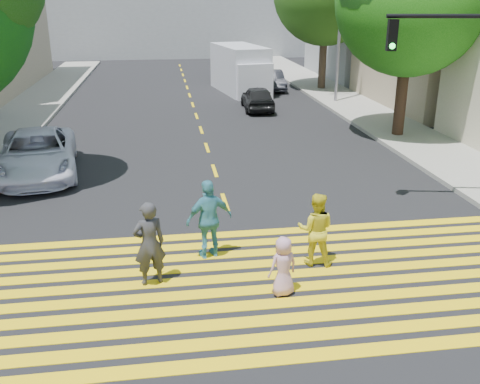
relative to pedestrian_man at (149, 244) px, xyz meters
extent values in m
plane|color=black|center=(2.06, -1.60, -0.90)|extent=(120.00, 120.00, 0.00)
cube|color=gray|center=(-6.44, 20.40, -0.83)|extent=(3.00, 40.00, 0.15)
cube|color=gray|center=(10.56, 13.40, -0.83)|extent=(3.00, 60.00, 0.15)
cube|color=yellow|center=(2.06, -2.80, -0.90)|extent=(13.40, 0.35, 0.01)
cube|color=yellow|center=(2.06, -2.25, -0.90)|extent=(13.40, 0.35, 0.01)
cube|color=yellow|center=(2.06, -1.70, -0.90)|extent=(13.40, 0.35, 0.01)
cube|color=yellow|center=(2.06, -1.15, -0.90)|extent=(13.40, 0.35, 0.01)
cube|color=yellow|center=(2.06, -0.60, -0.90)|extent=(13.40, 0.35, 0.01)
cube|color=yellow|center=(2.06, -0.05, -0.90)|extent=(13.40, 0.35, 0.01)
cube|color=yellow|center=(2.06, 0.50, -0.90)|extent=(13.40, 0.35, 0.01)
cube|color=yellow|center=(2.06, 1.05, -0.90)|extent=(13.40, 0.35, 0.01)
cube|color=yellow|center=(2.06, 1.60, -0.90)|extent=(13.40, 0.35, 0.01)
cube|color=yellow|center=(2.06, 2.15, -0.90)|extent=(13.40, 0.35, 0.01)
cube|color=yellow|center=(2.06, 4.40, -0.90)|extent=(0.12, 1.40, 0.01)
cube|color=yellow|center=(2.06, 7.40, -0.90)|extent=(0.12, 1.40, 0.01)
cube|color=yellow|center=(2.06, 10.40, -0.90)|extent=(0.12, 1.40, 0.01)
cube|color=yellow|center=(2.06, 13.40, -0.90)|extent=(0.12, 1.40, 0.01)
cube|color=yellow|center=(2.06, 16.40, -0.90)|extent=(0.12, 1.40, 0.01)
cube|color=yellow|center=(2.06, 19.40, -0.90)|extent=(0.12, 1.40, 0.01)
cube|color=yellow|center=(2.06, 22.40, -0.90)|extent=(0.12, 1.40, 0.01)
cube|color=yellow|center=(2.06, 25.40, -0.90)|extent=(0.12, 1.40, 0.01)
cube|color=yellow|center=(2.06, 28.40, -0.90)|extent=(0.12, 1.40, 0.01)
cube|color=yellow|center=(2.06, 31.40, -0.90)|extent=(0.12, 1.40, 0.01)
cube|color=yellow|center=(2.06, 34.40, -0.90)|extent=(0.12, 1.40, 0.01)
cube|color=yellow|center=(2.06, 37.40, -0.90)|extent=(0.12, 1.40, 0.01)
cube|color=tan|center=(17.06, 17.40, 4.10)|extent=(10.00, 10.00, 10.00)
cube|color=gray|center=(17.06, 28.40, 4.10)|extent=(10.00, 10.00, 10.00)
cylinder|color=#322413|center=(10.15, 10.85, 0.66)|extent=(0.52, 0.52, 3.12)
sphere|color=#105108|center=(10.15, 10.85, 4.57)|extent=(6.62, 6.62, 5.87)
cylinder|color=#3F2E22|center=(10.46, 23.12, 0.77)|extent=(0.61, 0.61, 3.35)
imported|color=#302F33|center=(0.00, 0.00, 0.00)|extent=(0.75, 0.59, 1.80)
imported|color=gold|center=(3.58, 0.36, -0.07)|extent=(0.96, 0.84, 1.66)
imported|color=#BC8AA2|center=(2.59, -0.81, -0.28)|extent=(0.69, 0.56, 1.23)
imported|color=teal|center=(1.31, 1.04, 0.02)|extent=(1.16, 0.73, 1.84)
imported|color=white|center=(-3.76, 7.82, -0.18)|extent=(3.12, 5.51, 1.45)
imported|color=black|center=(5.33, 17.43, -0.27)|extent=(1.65, 3.75, 1.26)
imported|color=#A0A2A8|center=(5.41, 30.34, -0.26)|extent=(2.44, 4.64, 1.28)
imported|color=black|center=(7.36, 23.57, -0.29)|extent=(1.40, 3.74, 1.22)
cube|color=silver|center=(5.24, 23.38, 0.50)|extent=(3.11, 5.88, 2.80)
cube|color=silver|center=(5.64, 20.95, 0.11)|extent=(2.32, 1.67, 2.01)
cylinder|color=black|center=(4.68, 21.25, -0.51)|extent=(0.40, 0.82, 0.78)
cylinder|color=black|center=(6.45, 21.54, -0.51)|extent=(0.40, 0.82, 0.78)
cylinder|color=black|center=(4.03, 25.22, -0.51)|extent=(0.40, 0.82, 0.78)
cylinder|color=#242424|center=(5.80, 25.51, -0.51)|extent=(0.40, 0.82, 0.78)
cylinder|color=black|center=(7.86, 3.07, 4.24)|extent=(3.62, 0.82, 0.11)
cube|color=black|center=(6.24, 3.39, 3.78)|extent=(0.28, 0.28, 0.77)
sphere|color=green|center=(6.21, 3.26, 3.52)|extent=(0.17, 0.17, 0.15)
cylinder|color=gray|center=(9.94, 18.63, 3.52)|extent=(0.18, 0.18, 8.85)
camera|label=1|loc=(0.40, -9.93, 4.69)|focal=40.00mm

